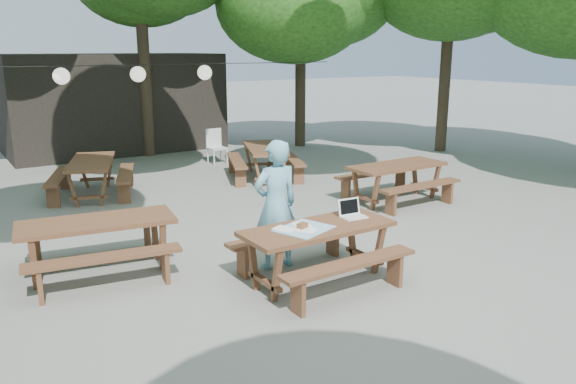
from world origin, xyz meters
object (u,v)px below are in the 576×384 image
Objects in this scene: woman at (276,205)px; picnic_table_nw at (99,246)px; main_picnic_table at (318,253)px; plastic_chair at (217,153)px.

picnic_table_nw is at bearing -23.39° from woman.
main_picnic_table is 1.12× the size of woman.
plastic_chair is at bearing -105.89° from woman.
picnic_table_nw is 1.19× the size of woman.
plastic_chair reaches higher than picnic_table_nw.
main_picnic_table is 2.22× the size of plastic_chair.
main_picnic_table and picnic_table_nw have the same top height.
main_picnic_table is at bearing 108.87° from woman.
plastic_chair is (4.67, 5.92, -0.13)m from picnic_table_nw.
picnic_table_nw is 2.43m from woman.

